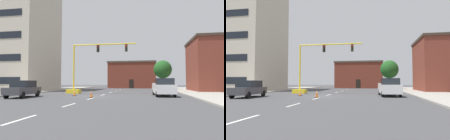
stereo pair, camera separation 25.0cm
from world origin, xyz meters
The scene contains 18 objects.
ground_plane centered at (0.00, 0.00, 0.00)m, with size 160.00×160.00×0.00m, color #424244.
sidewalk_left centered at (-12.83, 8.00, 0.07)m, with size 6.00×56.00×0.14m, color #9E998E.
sidewalk_right centered at (12.83, 8.00, 0.07)m, with size 6.00×56.00×0.14m, color #9E998E.
lane_stripe_seg_0 centered at (0.00, -14.00, 0.00)m, with size 0.16×2.40×0.01m, color silver.
lane_stripe_seg_1 centered at (0.00, -8.50, 0.00)m, with size 0.16×2.40×0.01m, color silver.
lane_stripe_seg_2 centered at (0.00, -3.00, 0.00)m, with size 0.16×2.40×0.01m, color silver.
lane_stripe_seg_3 centered at (0.00, 2.50, 0.00)m, with size 0.16×2.40×0.01m, color silver.
lane_stripe_seg_4 centered at (0.00, 8.00, 0.00)m, with size 0.16×2.40×0.01m, color silver.
lane_stripe_seg_5 centered at (0.00, 13.50, 0.00)m, with size 0.16×2.40×0.01m, color silver.
lane_stripe_seg_6 centered at (0.00, 19.00, 0.00)m, with size 0.16×2.40×0.01m, color silver.
building_tall_left centered at (-19.87, 12.62, 10.96)m, with size 14.89×12.66×21.90m.
building_brick_center centered at (1.59, 32.18, 3.43)m, with size 12.26×8.33×6.83m.
traffic_signal_gantry centered at (-3.50, 5.12, 2.28)m, with size 9.60×1.20×6.83m.
tree_right_far centered at (8.62, 21.15, 4.16)m, with size 3.74×3.74×6.05m.
pickup_truck_white centered at (7.15, 1.69, 0.97)m, with size 2.35×5.52×1.99m.
sedan_dark_gray_near_left centered at (-7.32, -2.73, 0.89)m, with size 2.14×4.61×1.74m.
traffic_cone_roadside_a centered at (-2.93, 0.47, 0.32)m, with size 0.36×0.36×0.66m.
traffic_cone_roadside_b centered at (-0.29, -1.79, 0.37)m, with size 0.36×0.36×0.76m.
Camera 1 is at (5.27, -21.93, 1.60)m, focal length 32.52 mm.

